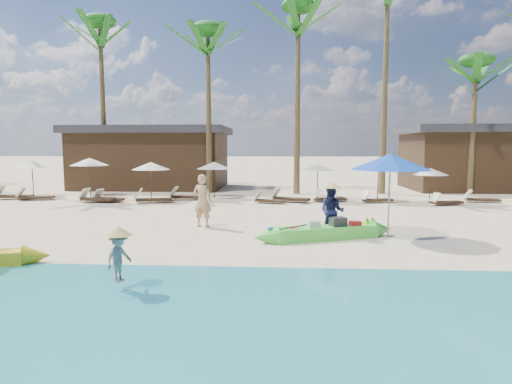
{
  "coord_description": "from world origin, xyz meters",
  "views": [
    {
      "loc": [
        1.24,
        -12.51,
        2.88
      ],
      "look_at": [
        0.35,
        2.0,
        1.36
      ],
      "focal_mm": 30.0,
      "sensor_mm": 36.0,
      "label": 1
    }
  ],
  "objects": [
    {
      "name": "resort_parasol_7",
      "position": [
        6.3,
        10.31,
        2.07
      ],
      "size": [
        2.22,
        2.22,
        2.29
      ],
      "color": "#332115",
      "rests_on": "ground"
    },
    {
      "name": "wet_sand_strip",
      "position": [
        0.0,
        -5.0,
        0.0
      ],
      "size": [
        240.0,
        4.5,
        0.01
      ],
      "primitive_type": "cube",
      "color": "tan",
      "rests_on": "ground"
    },
    {
      "name": "resort_parasol_5",
      "position": [
        -2.6,
        11.44,
        1.86
      ],
      "size": [
        2.0,
        2.0,
        2.06
      ],
      "color": "#332115",
      "rests_on": "ground"
    },
    {
      "name": "lounger_4_left",
      "position": [
        -8.51,
        9.19,
        0.22
      ],
      "size": [
        1.97,
        0.86,
        0.65
      ],
      "rotation": [
        0.0,
        0.0,
        -0.15
      ],
      "color": "#332115",
      "rests_on": "ground"
    },
    {
      "name": "ground",
      "position": [
        0.0,
        0.0,
        0.0
      ],
      "size": [
        240.0,
        240.0,
        0.0
      ],
      "primitive_type": "plane",
      "color": "beige",
      "rests_on": "ground"
    },
    {
      "name": "resort_parasol_2",
      "position": [
        -13.38,
        11.66,
        1.89
      ],
      "size": [
        2.03,
        2.03,
        2.1
      ],
      "color": "#332115",
      "rests_on": "ground"
    },
    {
      "name": "resort_parasol_8",
      "position": [
        8.84,
        9.87,
        1.64
      ],
      "size": [
        1.76,
        1.76,
        1.82
      ],
      "color": "#332115",
      "rests_on": "ground"
    },
    {
      "name": "palm_3",
      "position": [
        -3.36,
        14.27,
        8.58
      ],
      "size": [
        2.08,
        2.08,
        10.52
      ],
      "color": "brown",
      "rests_on": "ground"
    },
    {
      "name": "lounger_8_left",
      "position": [
        9.36,
        9.14,
        0.19
      ],
      "size": [
        1.75,
        0.98,
        0.57
      ],
      "rotation": [
        0.0,
        0.0,
        0.3
      ],
      "color": "#332115",
      "rests_on": "ground"
    },
    {
      "name": "vendor_green",
      "position": [
        2.86,
        1.22,
        0.83
      ],
      "size": [
        0.96,
        0.84,
        1.65
      ],
      "primitive_type": "imported",
      "rotation": [
        0.0,
        0.0,
        -0.31
      ],
      "color": "#15193B",
      "rests_on": "ground"
    },
    {
      "name": "lounger_3_left",
      "position": [
        -12.3,
        9.89,
        0.21
      ],
      "size": [
        1.94,
        0.96,
        0.63
      ],
      "rotation": [
        0.0,
        0.0,
        0.22
      ],
      "color": "#332115",
      "rests_on": "ground"
    },
    {
      "name": "palm_2",
      "position": [
        -10.45,
        15.08,
        9.18
      ],
      "size": [
        2.08,
        2.08,
        11.33
      ],
      "color": "brown",
      "rests_on": "ground"
    },
    {
      "name": "lounger_4_right",
      "position": [
        -5.52,
        9.17,
        0.22
      ],
      "size": [
        2.04,
        1.02,
        0.66
      ],
      "rotation": [
        0.0,
        0.0,
        0.22
      ],
      "color": "#332115",
      "rests_on": "ground"
    },
    {
      "name": "pavilion_east",
      "position": [
        14.0,
        17.5,
        2.2
      ],
      "size": [
        8.8,
        6.6,
        4.3
      ],
      "color": "#332115",
      "rests_on": "ground"
    },
    {
      "name": "green_canoe",
      "position": [
        2.63,
        0.81,
        0.23
      ],
      "size": [
        5.09,
        2.23,
        0.68
      ],
      "rotation": [
        0.0,
        0.0,
        0.37
      ],
      "color": "#4DD741",
      "rests_on": "ground"
    },
    {
      "name": "blue_umbrella",
      "position": [
        4.64,
        1.19,
        2.42
      ],
      "size": [
        2.49,
        2.49,
        2.68
      ],
      "color": "#99999E",
      "rests_on": "ground"
    },
    {
      "name": "resort_parasol_3",
      "position": [
        -9.9,
        11.61,
        2.04
      ],
      "size": [
        2.2,
        2.2,
        2.26
      ],
      "color": "#332115",
      "rests_on": "ground"
    },
    {
      "name": "pavilion_west",
      "position": [
        -8.0,
        17.5,
        2.19
      ],
      "size": [
        10.8,
        6.6,
        4.3
      ],
      "color": "#332115",
      "rests_on": "ground"
    },
    {
      "name": "vendor_yellow",
      "position": [
        -2.03,
        -4.29,
        0.69
      ],
      "size": [
        0.59,
        0.75,
        1.01
      ],
      "primitive_type": "imported",
      "rotation": [
        0.0,
        0.0,
        1.2
      ],
      "color": "gray",
      "rests_on": "ground"
    },
    {
      "name": "lounger_5_left",
      "position": [
        -4.05,
        10.51,
        0.21
      ],
      "size": [
        1.92,
        0.67,
        0.64
      ],
      "rotation": [
        0.0,
        0.0,
        -0.05
      ],
      "color": "#332115",
      "rests_on": "ground"
    },
    {
      "name": "resort_parasol_4",
      "position": [
        -5.8,
        10.04,
        1.88
      ],
      "size": [
        2.03,
        2.03,
        2.09
      ],
      "color": "#332115",
      "rests_on": "ground"
    },
    {
      "name": "lounger_9_left",
      "position": [
        11.63,
        10.41,
        0.19
      ],
      "size": [
        1.79,
        0.85,
        0.58
      ],
      "rotation": [
        0.0,
        0.0,
        -0.19
      ],
      "color": "#332115",
      "rests_on": "ground"
    },
    {
      "name": "palm_4",
      "position": [
        2.15,
        14.01,
        9.45
      ],
      "size": [
        2.08,
        2.08,
        11.7
      ],
      "color": "brown",
      "rests_on": "ground"
    },
    {
      "name": "lounger_6_right",
      "position": [
        1.6,
        9.9,
        0.23
      ],
      "size": [
        2.1,
        1.25,
        0.68
      ],
      "rotation": [
        0.0,
        0.0,
        -0.34
      ],
      "color": "#332115",
      "rests_on": "ground"
    },
    {
      "name": "lounger_2_left",
      "position": [
        -13.72,
        10.19,
        0.23
      ],
      "size": [
        2.04,
        0.74,
        0.68
      ],
      "rotation": [
        0.0,
        0.0,
        0.06
      ],
      "color": "#332115",
      "rests_on": "ground"
    },
    {
      "name": "lounger_7_left",
      "position": [
        3.67,
        10.12,
        0.2
      ],
      "size": [
        1.86,
        0.87,
        0.61
      ],
      "rotation": [
        0.0,
        0.0,
        0.19
      ],
      "color": "#332115",
      "rests_on": "ground"
    },
    {
      "name": "resort_parasol_6",
      "position": [
        3.25,
        11.74,
        1.77
      ],
      "size": [
        1.91,
        1.91,
        1.97
      ],
      "color": "#332115",
      "rests_on": "ground"
    },
    {
      "name": "palm_5",
      "position": [
        7.45,
        14.38,
        10.82
      ],
      "size": [
        2.08,
        2.08,
        13.6
      ],
      "color": "brown",
      "rests_on": "ground"
    },
    {
      "name": "lounger_6_left",
      "position": [
        0.55,
        9.32,
        0.19
      ],
      "size": [
        1.72,
        0.94,
        0.56
      ],
      "rotation": [
        0.0,
        0.0,
        -0.28
      ],
      "color": "#332115",
      "rests_on": "ground"
    },
    {
      "name": "lounger_7_right",
      "position": [
        6.1,
        9.88,
        0.19
      ],
      "size": [
        1.71,
        0.87,
        0.56
      ],
      "rotation": [
        0.0,
        0.0,
        0.23
      ],
      "color": "#332115",
      "rests_on": "ground"
    },
    {
      "name": "tourist",
      "position": [
        -1.62,
        2.63,
        0.96
      ],
      "size": [
        0.78,
        0.59,
        1.92
      ],
      "primitive_type": "imported",
      "rotation": [
        0.0,
        0.0,
        2.94
      ],
      "color": "tan",
      "rests_on": "ground"
    },
    {
      "name": "lounger_3_right",
      "position": [
        -8.03,
        9.5,
        0.19
      ],
      "size": [
        1.79,
        1.06,
        0.58
      ],
      "rotation": [
        0.0,
        0.0,
        -0.34
      ],
      "color": "#332115",
      "rests_on": "ground"
    },
    {
      "name": "palm_6",
      "position": [
        12.84,
        14.52,
        7.05
      ],
      "size": [
        2.08,
        2.08,
        8.51
      ],
      "color": "brown",
      "rests_on": "ground"
    }
  ]
}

